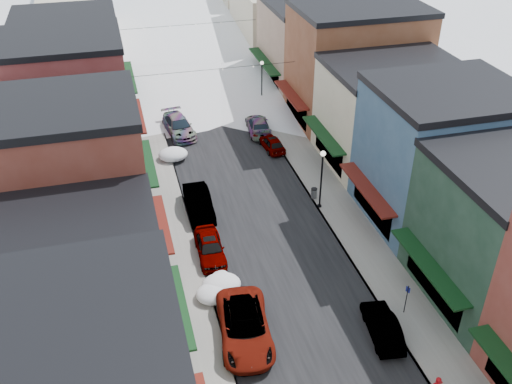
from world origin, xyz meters
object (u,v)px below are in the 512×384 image
trash_can (314,193)px  fire_hydrant (438,384)px  car_dark_hatch (199,203)px  car_green_sedan (383,326)px  car_silver_sedan (210,247)px  streetlamp_near (322,172)px  car_white_suv (245,327)px

trash_can → fire_hydrant: bearing=-90.0°
car_dark_hatch → car_green_sedan: 17.51m
fire_hydrant → trash_can: size_ratio=1.00×
car_silver_sedan → streetlamp_near: streetlamp_near is taller
car_silver_sedan → fire_hydrant: (9.50, -14.33, -0.24)m
fire_hydrant → car_green_sedan: bearing=103.8°
car_silver_sedan → car_dark_hatch: (0.21, 5.58, 0.08)m
fire_hydrant → car_silver_sedan: bearing=123.5°
car_white_suv → car_silver_sedan: 8.04m
trash_can → streetlamp_near: streetlamp_near is taller
car_silver_sedan → car_dark_hatch: 5.58m
car_green_sedan → car_white_suv: bearing=-5.7°
car_white_suv → car_green_sedan: car_white_suv is taller
car_dark_hatch → car_silver_sedan: bearing=-92.0°
car_silver_sedan → fire_hydrant: size_ratio=5.33×
car_silver_sedan → streetlamp_near: size_ratio=0.92×
trash_can → car_silver_sedan: bearing=-152.2°
car_white_suv → fire_hydrant: bearing=-28.4°
car_silver_sedan → trash_can: size_ratio=5.33×
car_silver_sedan → trash_can: (9.50, 5.01, -0.19)m
car_dark_hatch → trash_can: (9.29, -0.56, -0.27)m
car_silver_sedan → car_green_sedan: size_ratio=1.06×
car_white_suv → fire_hydrant: size_ratio=7.38×
car_white_suv → car_dark_hatch: (-0.29, 13.60, -0.02)m
car_dark_hatch → fire_hydrant: bearing=-64.9°
car_silver_sedan → trash_can: bearing=29.2°
car_white_suv → streetlamp_near: (9.00, 11.72, 2.40)m
car_green_sedan → car_silver_sedan: bearing=-42.0°
car_dark_hatch → fire_hydrant: (9.29, -19.91, -0.32)m
car_silver_sedan → fire_hydrant: 17.20m
trash_can → car_white_suv: bearing=-124.6°
car_dark_hatch → streetlamp_near: bearing=-11.3°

